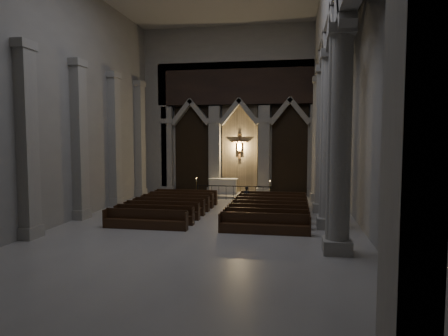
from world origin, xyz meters
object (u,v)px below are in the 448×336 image
(altar, at_px, (223,186))
(candle_stand_left, at_px, (196,193))
(candle_stand_right, at_px, (270,194))
(worshipper, at_px, (246,197))
(pews, at_px, (218,211))
(altar_rail, at_px, (233,190))

(altar, relative_size, candle_stand_left, 1.47)
(candle_stand_right, xyz_separation_m, worshipper, (-1.21, -3.20, 0.26))
(altar, height_order, candle_stand_left, candle_stand_left)
(worshipper, bearing_deg, pews, -93.03)
(worshipper, bearing_deg, altar_rail, 133.59)
(candle_stand_left, distance_m, pews, 6.23)
(candle_stand_left, distance_m, worshipper, 4.46)
(altar_rail, distance_m, candle_stand_right, 2.57)
(candle_stand_right, distance_m, worshipper, 3.43)
(pews, bearing_deg, worshipper, 70.53)
(altar_rail, bearing_deg, worshipper, -62.84)
(candle_stand_right, bearing_deg, worshipper, -110.80)
(candle_stand_right, bearing_deg, candle_stand_left, -171.46)
(worshipper, bearing_deg, candle_stand_left, 162.93)
(altar, bearing_deg, altar_rail, -63.74)
(pews, height_order, worshipper, worshipper)
(candle_stand_right, distance_m, pews, 6.83)
(altar_rail, xyz_separation_m, worshipper, (1.14, -2.21, -0.05))
(altar_rail, xyz_separation_m, candle_stand_right, (2.35, 0.98, -0.31))
(altar_rail, bearing_deg, altar, 116.26)
(altar, height_order, worshipper, altar)
(pews, bearing_deg, altar_rail, 90.00)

